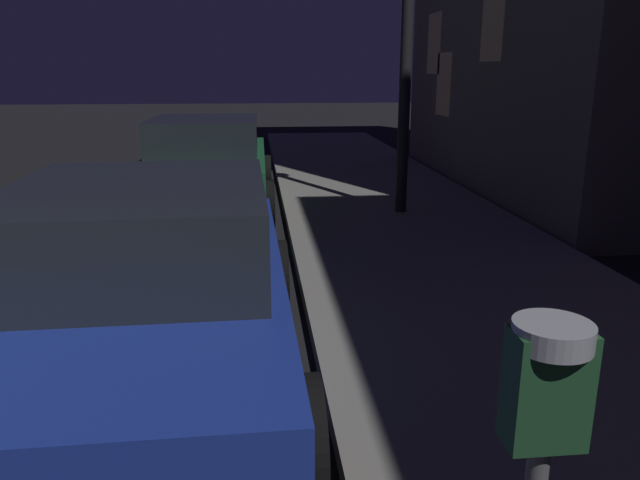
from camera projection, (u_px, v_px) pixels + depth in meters
name	position (u px, v px, depth m)	size (l,w,h in m)	color
parking_meter	(540.00, 450.00, 1.50)	(0.19, 0.19, 1.39)	#59595B
car_blue	(146.00, 290.00, 4.03)	(2.09, 4.09, 1.43)	navy
car_green	(208.00, 165.00, 9.43)	(2.04, 4.24, 1.43)	#19592D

